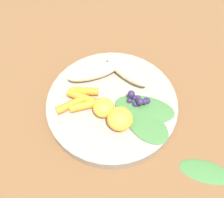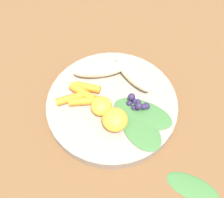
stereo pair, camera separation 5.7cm
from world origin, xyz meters
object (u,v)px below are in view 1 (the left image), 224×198
Objects in this scene: bowl at (112,105)px; banana_peeled_left at (93,72)px; orange_segment_near at (120,119)px; kale_leaf_stray at (206,171)px; banana_peeled_right at (127,71)px.

banana_peeled_left is (-0.05, -0.06, 0.03)m from bowl.
orange_segment_near reaches higher than kale_leaf_stray.
kale_leaf_stray is at bearing 80.97° from orange_segment_near.
bowl is at bearing 103.95° from banana_peeled_left.
orange_segment_near is at bearing 97.59° from banana_peeled_left.
orange_segment_near is 0.19m from kale_leaf_stray.
bowl is 0.08m from banana_peeled_right.
kale_leaf_stray is (0.14, 0.20, -0.04)m from banana_peeled_right.
kale_leaf_stray is (0.07, 0.21, -0.01)m from bowl.
orange_segment_near is at bearing 166.25° from kale_leaf_stray.
banana_peeled_left is 1.13× the size of kale_leaf_stray.
banana_peeled_left is 0.07m from banana_peeled_right.
orange_segment_near is 0.51× the size of kale_leaf_stray.
banana_peeled_left reaches higher than kale_leaf_stray.
bowl is 5.41× the size of orange_segment_near.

